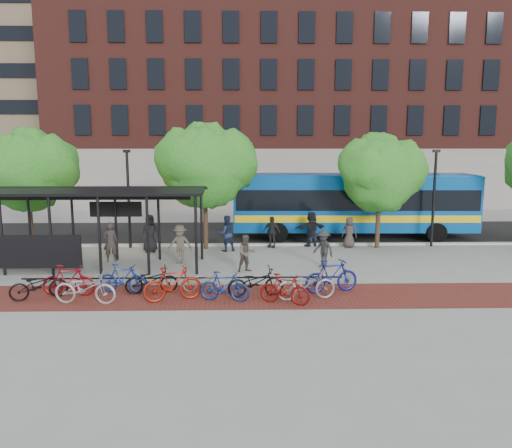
{
  "coord_description": "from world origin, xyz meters",
  "views": [
    {
      "loc": [
        -0.97,
        -22.3,
        5.44
      ],
      "look_at": [
        -0.43,
        1.41,
        1.6
      ],
      "focal_mm": 35.0,
      "sensor_mm": 36.0,
      "label": 1
    }
  ],
  "objects_px": {
    "bike_9": "(285,289)",
    "pedestrian_0": "(150,233)",
    "lamp_post_left": "(129,196)",
    "bike_7": "(225,286)",
    "tree_b": "(207,163)",
    "pedestrian_5": "(311,229)",
    "bus_shelter": "(81,200)",
    "pedestrian_1": "(111,242)",
    "bike_0": "(39,285)",
    "pedestrian_2": "(226,233)",
    "bike_1": "(69,280)",
    "pedestrian_6": "(349,232)",
    "bike_8": "(255,282)",
    "pedestrian_3": "(180,244)",
    "bike_3": "(123,279)",
    "bike_2": "(85,288)",
    "bike_10": "(306,284)",
    "pedestrian_9": "(323,249)",
    "lamp_post_right": "(434,195)",
    "bus": "(353,201)",
    "bike_5": "(173,284)",
    "pedestrian_4": "(272,232)",
    "pedestrian_8": "(247,253)",
    "tree_c": "(381,171)",
    "bike_6": "(204,281)",
    "tree_a": "(29,167)",
    "bike_11": "(331,276)",
    "pedestrian_7": "(313,230)",
    "bike_4": "(151,280)"
  },
  "relations": [
    {
      "from": "bike_8",
      "to": "tree_a",
      "type": "bearing_deg",
      "value": 42.44
    },
    {
      "from": "bike_2",
      "to": "bike_11",
      "type": "bearing_deg",
      "value": -76.88
    },
    {
      "from": "bike_5",
      "to": "pedestrian_0",
      "type": "bearing_deg",
      "value": -2.23
    },
    {
      "from": "bus_shelter",
      "to": "bike_5",
      "type": "bearing_deg",
      "value": -47.07
    },
    {
      "from": "bike_9",
      "to": "lamp_post_right",
      "type": "bearing_deg",
      "value": -21.56
    },
    {
      "from": "bike_10",
      "to": "pedestrian_9",
      "type": "xyz_separation_m",
      "value": [
        1.34,
        4.71,
        0.27
      ]
    },
    {
      "from": "bike_4",
      "to": "pedestrian_8",
      "type": "xyz_separation_m",
      "value": [
        3.5,
        3.04,
        0.31
      ]
    },
    {
      "from": "bike_3",
      "to": "pedestrian_1",
      "type": "bearing_deg",
      "value": 28.7
    },
    {
      "from": "bike_1",
      "to": "pedestrian_9",
      "type": "distance_m",
      "value": 10.65
    },
    {
      "from": "tree_c",
      "to": "lamp_post_right",
      "type": "relative_size",
      "value": 1.16
    },
    {
      "from": "pedestrian_3",
      "to": "pedestrian_7",
      "type": "bearing_deg",
      "value": 37.29
    },
    {
      "from": "bus_shelter",
      "to": "tree_b",
      "type": "height_order",
      "value": "tree_b"
    },
    {
      "from": "tree_a",
      "to": "bus",
      "type": "xyz_separation_m",
      "value": [
        17.21,
        2.86,
        -2.11
      ]
    },
    {
      "from": "pedestrian_0",
      "to": "pedestrian_8",
      "type": "height_order",
      "value": "pedestrian_0"
    },
    {
      "from": "bike_0",
      "to": "pedestrian_1",
      "type": "xyz_separation_m",
      "value": [
        1.04,
        5.68,
        0.42
      ]
    },
    {
      "from": "bike_10",
      "to": "bike_5",
      "type": "bearing_deg",
      "value": 80.05
    },
    {
      "from": "tree_c",
      "to": "lamp_post_left",
      "type": "height_order",
      "value": "tree_c"
    },
    {
      "from": "bus_shelter",
      "to": "pedestrian_0",
      "type": "height_order",
      "value": "bus_shelter"
    },
    {
      "from": "pedestrian_8",
      "to": "pedestrian_9",
      "type": "distance_m",
      "value": 3.51
    },
    {
      "from": "bike_5",
      "to": "pedestrian_4",
      "type": "bearing_deg",
      "value": -41.62
    },
    {
      "from": "lamp_post_right",
      "to": "pedestrian_1",
      "type": "xyz_separation_m",
      "value": [
        -16.2,
        -3.07,
        -1.82
      ]
    },
    {
      "from": "bike_3",
      "to": "pedestrian_0",
      "type": "distance_m",
      "value": 7.05
    },
    {
      "from": "bus_shelter",
      "to": "bike_7",
      "type": "distance_m",
      "value": 8.57
    },
    {
      "from": "bike_1",
      "to": "bike_6",
      "type": "relative_size",
      "value": 1.14
    },
    {
      "from": "bike_5",
      "to": "tree_a",
      "type": "bearing_deg",
      "value": 25.63
    },
    {
      "from": "bike_1",
      "to": "pedestrian_6",
      "type": "distance_m",
      "value": 14.41
    },
    {
      "from": "bike_2",
      "to": "pedestrian_6",
      "type": "relative_size",
      "value": 1.33
    },
    {
      "from": "tree_c",
      "to": "bike_2",
      "type": "height_order",
      "value": "tree_c"
    },
    {
      "from": "bike_7",
      "to": "pedestrian_1",
      "type": "distance_m",
      "value": 8.22
    },
    {
      "from": "tree_c",
      "to": "pedestrian_4",
      "type": "height_order",
      "value": "tree_c"
    },
    {
      "from": "bike_11",
      "to": "bike_2",
      "type": "bearing_deg",
      "value": 82.83
    },
    {
      "from": "bike_0",
      "to": "pedestrian_2",
      "type": "relative_size",
      "value": 1.06
    },
    {
      "from": "bike_5",
      "to": "bike_7",
      "type": "relative_size",
      "value": 1.17
    },
    {
      "from": "bike_9",
      "to": "bike_10",
      "type": "xyz_separation_m",
      "value": [
        0.79,
        0.5,
        0.03
      ]
    },
    {
      "from": "bike_10",
      "to": "pedestrian_7",
      "type": "distance_m",
      "value": 9.33
    },
    {
      "from": "bike_9",
      "to": "pedestrian_0",
      "type": "xyz_separation_m",
      "value": [
        -6.15,
        8.46,
        0.43
      ]
    },
    {
      "from": "pedestrian_1",
      "to": "bike_7",
      "type": "bearing_deg",
      "value": 122.18
    },
    {
      "from": "tree_c",
      "to": "pedestrian_7",
      "type": "distance_m",
      "value": 4.71
    },
    {
      "from": "tree_b",
      "to": "pedestrian_5",
      "type": "xyz_separation_m",
      "value": [
        5.49,
        0.45,
        -3.53
      ]
    },
    {
      "from": "bike_1",
      "to": "pedestrian_8",
      "type": "height_order",
      "value": "pedestrian_8"
    },
    {
      "from": "pedestrian_9",
      "to": "bus",
      "type": "bearing_deg",
      "value": 117.01
    },
    {
      "from": "bike_8",
      "to": "pedestrian_3",
      "type": "bearing_deg",
      "value": 22.45
    },
    {
      "from": "bike_6",
      "to": "pedestrian_2",
      "type": "xyz_separation_m",
      "value": [
        0.58,
        7.21,
        0.48
      ]
    },
    {
      "from": "tree_b",
      "to": "pedestrian_9",
      "type": "distance_m",
      "value": 7.68
    },
    {
      "from": "bus_shelter",
      "to": "bus",
      "type": "relative_size",
      "value": 0.77
    },
    {
      "from": "tree_c",
      "to": "bike_0",
      "type": "relative_size",
      "value": 3.06
    },
    {
      "from": "lamp_post_left",
      "to": "bike_7",
      "type": "bearing_deg",
      "value": -59.81
    },
    {
      "from": "bike_2",
      "to": "pedestrian_3",
      "type": "bearing_deg",
      "value": -18.03
    },
    {
      "from": "bike_5",
      "to": "pedestrian_5",
      "type": "relative_size",
      "value": 1.11
    },
    {
      "from": "bus",
      "to": "bike_10",
      "type": "height_order",
      "value": "bus"
    }
  ]
}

